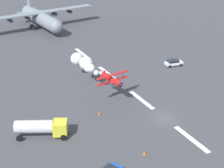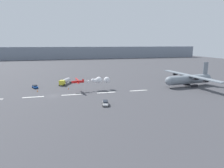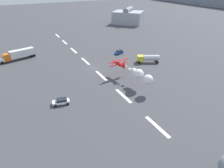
# 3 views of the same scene
# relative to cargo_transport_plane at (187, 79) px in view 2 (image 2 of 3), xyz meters

# --- Properties ---
(ground_plane) EXTENTS (440.00, 440.00, 0.00)m
(ground_plane) POSITION_rel_cargo_transport_plane_xyz_m (-62.73, -2.31, -3.55)
(ground_plane) COLOR #424247
(ground_plane) RESTS_ON ground
(runway_stripe_3) EXTENTS (8.00, 0.90, 0.01)m
(runway_stripe_3) POSITION_rel_cargo_transport_plane_xyz_m (-70.05, -2.31, -3.55)
(runway_stripe_3) COLOR white
(runway_stripe_3) RESTS_ON ground
(runway_stripe_4) EXTENTS (8.00, 0.90, 0.01)m
(runway_stripe_4) POSITION_rel_cargo_transport_plane_xyz_m (-55.42, -2.31, -3.55)
(runway_stripe_4) COLOR white
(runway_stripe_4) RESTS_ON ground
(runway_stripe_5) EXTENTS (8.00, 0.90, 0.01)m
(runway_stripe_5) POSITION_rel_cargo_transport_plane_xyz_m (-40.78, -2.31, -3.55)
(runway_stripe_5) COLOR white
(runway_stripe_5) RESTS_ON ground
(runway_stripe_6) EXTENTS (8.00, 0.90, 0.01)m
(runway_stripe_6) POSITION_rel_cargo_transport_plane_xyz_m (-26.14, -2.31, -3.55)
(runway_stripe_6) COLOR white
(runway_stripe_6) RESTS_ON ground
(mountain_ridge_distant) EXTENTS (396.00, 16.00, 16.38)m
(mountain_ridge_distant) POSITION_rel_cargo_transport_plane_xyz_m (-62.73, 185.66, 4.64)
(mountain_ridge_distant) COLOR gray
(mountain_ridge_distant) RESTS_ON ground
(cargo_transport_plane) EXTENTS (25.15, 37.33, 11.52)m
(cargo_transport_plane) POSITION_rel_cargo_transport_plane_xyz_m (0.00, 0.00, 0.00)
(cargo_transport_plane) COLOR gray
(cargo_transport_plane) RESTS_ON ground
(stunt_biplane_red) EXTENTS (18.15, 7.05, 3.07)m
(stunt_biplane_red) POSITION_rel_cargo_transport_plane_xyz_m (-43.37, 3.85, 0.71)
(stunt_biplane_red) COLOR red
(fuel_tanker_truck) EXTENTS (6.00, 8.47, 2.90)m
(fuel_tanker_truck) POSITION_rel_cargo_transport_plane_xyz_m (-58.06, 18.34, -1.82)
(fuel_tanker_truck) COLOR yellow
(fuel_tanker_truck) RESTS_ON ground
(followme_car_yellow) EXTENTS (2.62, 4.54, 1.52)m
(followme_car_yellow) POSITION_rel_cargo_transport_plane_xyz_m (-44.56, -18.49, -2.74)
(followme_car_yellow) COLOR white
(followme_car_yellow) RESTS_ON ground
(airport_staff_sedan) EXTENTS (3.26, 4.44, 1.52)m
(airport_staff_sedan) POSITION_rel_cargo_transport_plane_xyz_m (-71.70, 13.47, -2.74)
(airport_staff_sedan) COLOR #194CA5
(airport_staff_sedan) RESTS_ON ground
(traffic_cone_near) EXTENTS (0.44, 0.44, 0.75)m
(traffic_cone_near) POSITION_rel_cargo_transport_plane_xyz_m (-69.76, 6.46, -3.18)
(traffic_cone_near) COLOR orange
(traffic_cone_near) RESTS_ON ground
(traffic_cone_far) EXTENTS (0.44, 0.44, 0.75)m
(traffic_cone_far) POSITION_rel_cargo_transport_plane_xyz_m (-56.44, 7.40, -3.18)
(traffic_cone_far) COLOR orange
(traffic_cone_far) RESTS_ON ground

